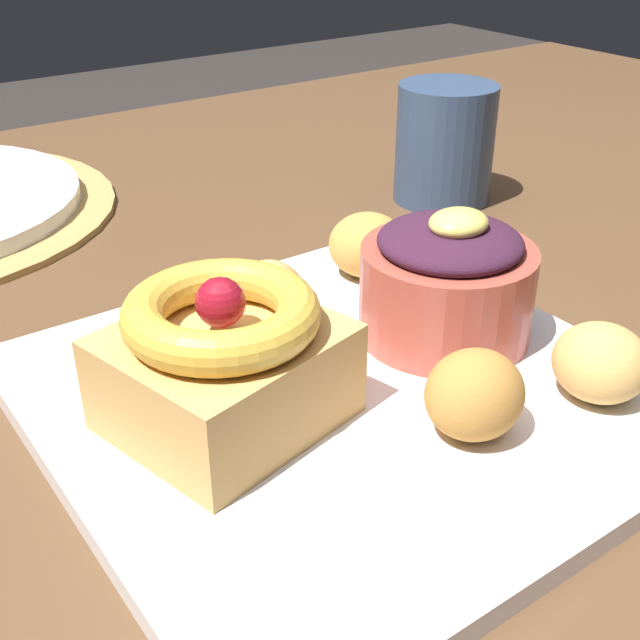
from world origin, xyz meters
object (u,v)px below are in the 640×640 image
(cake_slice, at_px, (224,359))
(front_plate, at_px, (343,395))
(fritter_middle, at_px, (368,245))
(fritter_front, at_px, (269,293))
(fritter_extra, at_px, (600,362))
(fritter_back, at_px, (474,395))
(berry_ramekin, at_px, (442,283))
(coffee_mug, at_px, (445,144))

(cake_slice, bearing_deg, front_plate, -8.91)
(cake_slice, relative_size, fritter_middle, 2.34)
(fritter_front, relative_size, fritter_middle, 0.82)
(cake_slice, distance_m, fritter_extra, 0.18)
(cake_slice, relative_size, fritter_back, 2.46)
(front_plate, bearing_deg, berry_ramekin, 7.09)
(front_plate, relative_size, cake_slice, 2.48)
(fritter_front, bearing_deg, front_plate, -93.65)
(coffee_mug, bearing_deg, cake_slice, -149.46)
(fritter_back, bearing_deg, cake_slice, 139.08)
(fritter_middle, height_order, fritter_back, fritter_back)
(cake_slice, bearing_deg, fritter_front, 45.33)
(fritter_front, height_order, fritter_extra, same)
(front_plate, xyz_separation_m, fritter_middle, (0.09, 0.09, 0.03))
(cake_slice, relative_size, coffee_mug, 1.23)
(front_plate, xyz_separation_m, coffee_mug, (0.24, 0.19, 0.04))
(front_plate, distance_m, fritter_middle, 0.13)
(fritter_middle, bearing_deg, coffee_mug, 31.72)
(fritter_middle, xyz_separation_m, coffee_mug, (0.15, 0.09, 0.01))
(berry_ramekin, xyz_separation_m, fritter_extra, (0.02, -0.09, -0.01))
(fritter_front, xyz_separation_m, coffee_mug, (0.23, 0.11, 0.02))
(cake_slice, height_order, fritter_back, cake_slice)
(fritter_back, relative_size, fritter_extra, 1.00)
(berry_ramekin, xyz_separation_m, coffee_mug, (0.17, 0.18, 0.00))
(fritter_middle, distance_m, fritter_extra, 0.17)
(berry_ramekin, height_order, fritter_front, berry_ramekin)
(fritter_middle, bearing_deg, fritter_back, -112.26)
(fritter_back, bearing_deg, fritter_front, 97.96)
(fritter_back, bearing_deg, fritter_extra, -11.26)
(front_plate, xyz_separation_m, fritter_front, (0.00, 0.07, 0.02))
(berry_ramekin, bearing_deg, fritter_middle, 78.85)
(fritter_extra, xyz_separation_m, coffee_mug, (0.15, 0.26, 0.02))
(berry_ramekin, bearing_deg, fritter_front, 135.29)
(berry_ramekin, bearing_deg, coffee_mug, 46.55)
(coffee_mug, bearing_deg, fritter_middle, -148.28)
(fritter_extra, height_order, coffee_mug, coffee_mug)
(front_plate, xyz_separation_m, cake_slice, (-0.06, 0.01, 0.04))
(fritter_front, bearing_deg, fritter_back, -82.04)
(cake_slice, xyz_separation_m, berry_ramekin, (0.13, -0.00, -0.00))
(fritter_middle, relative_size, coffee_mug, 0.53)
(cake_slice, bearing_deg, fritter_middle, 29.30)
(fritter_front, bearing_deg, fritter_extra, -59.68)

